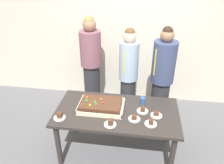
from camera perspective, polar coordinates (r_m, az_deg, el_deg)
ground_plane at (r=3.47m, az=1.12°, el=-17.09°), size 12.00×12.00×0.00m
interior_back_panel at (r=4.12m, az=4.24°, el=14.96°), size 8.00×0.12×3.00m
party_table at (r=3.04m, az=1.23°, el=-8.78°), size 1.63×0.84×0.73m
sheet_cake at (r=3.01m, az=-2.82°, el=-5.97°), size 0.61×0.41×0.12m
plated_slice_near_left at (r=2.84m, az=5.71°, el=-9.17°), size 0.15×0.15×0.07m
plated_slice_near_right at (r=2.94m, az=11.25°, el=-8.18°), size 0.15×0.15×0.06m
plated_slice_far_left at (r=2.98m, az=7.84°, el=-7.15°), size 0.15×0.15×0.08m
plated_slice_far_right at (r=2.74m, az=-0.40°, el=-10.50°), size 0.15×0.15×0.08m
plated_slice_center_front at (r=2.79m, az=9.94°, el=-10.25°), size 0.15×0.15×0.08m
plated_slice_center_back at (r=2.92m, az=-13.25°, el=-8.54°), size 0.15×0.15×0.08m
drink_cup_nearest at (r=3.12m, az=7.87°, el=-4.78°), size 0.07×0.07×0.10m
person_serving_front at (r=3.54m, az=12.66°, el=0.87°), size 0.35×0.35×1.69m
person_green_shirt_behind at (r=3.92m, az=-5.36°, el=4.70°), size 0.36×0.36×1.71m
person_striped_tie_right at (r=3.58m, az=4.18°, el=1.64°), size 0.30×0.30×1.63m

